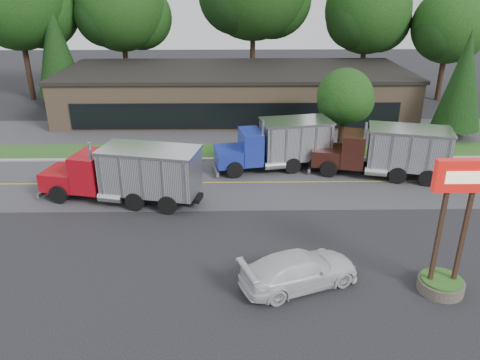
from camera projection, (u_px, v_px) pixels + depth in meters
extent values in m
plane|color=#323237|center=(197.00, 260.00, 22.04)|extent=(140.00, 140.00, 0.00)
cube|color=#56565C|center=(206.00, 183.00, 30.29)|extent=(60.00, 8.00, 0.02)
cube|color=gold|center=(206.00, 183.00, 30.29)|extent=(60.00, 0.12, 0.01)
cube|color=#9E9E99|center=(209.00, 160.00, 34.14)|extent=(60.00, 0.30, 0.12)
cube|color=#2A4F1B|center=(210.00, 151.00, 35.79)|extent=(60.00, 3.40, 0.03)
cube|color=#56565C|center=(213.00, 131.00, 40.38)|extent=(60.00, 7.00, 0.02)
cube|color=#8C6F55|center=(235.00, 93.00, 45.11)|extent=(32.00, 12.00, 4.00)
cylinder|color=#6B6054|center=(440.00, 285.00, 19.81)|extent=(1.90, 1.90, 0.50)
cylinder|color=#2A4F1B|center=(442.00, 279.00, 19.69)|extent=(1.70, 1.70, 0.10)
cube|color=#332116|center=(438.00, 237.00, 18.86)|extent=(0.16, 0.16, 5.00)
cube|color=#332116|center=(463.00, 237.00, 18.88)|extent=(0.16, 0.16, 5.00)
cube|color=red|center=(463.00, 176.00, 17.80)|extent=(2.20, 0.35, 1.30)
cube|color=beige|center=(465.00, 178.00, 17.62)|extent=(1.50, 0.04, 0.50)
cube|color=beige|center=(461.00, 174.00, 17.97)|extent=(1.50, 0.04, 0.50)
cylinder|color=#382619|center=(29.00, 74.00, 49.97)|extent=(0.56, 0.56, 5.51)
sphere|color=black|center=(41.00, 11.00, 48.68)|extent=(7.56, 7.56, 7.56)
cylinder|color=#382619|center=(127.00, 72.00, 52.05)|extent=(0.56, 0.56, 5.07)
sphere|color=black|center=(121.00, 6.00, 49.31)|extent=(9.27, 9.27, 9.27)
sphere|color=black|center=(140.00, 17.00, 50.86)|extent=(6.95, 6.95, 6.95)
sphere|color=black|center=(106.00, 16.00, 48.83)|extent=(6.37, 6.37, 6.37)
cylinder|color=#382619|center=(252.00, 66.00, 52.04)|extent=(0.56, 0.56, 6.23)
cylinder|color=#382619|center=(361.00, 74.00, 51.58)|extent=(0.56, 0.56, 4.88)
sphere|color=black|center=(368.00, 10.00, 48.94)|extent=(8.93, 8.93, 8.93)
sphere|color=black|center=(379.00, 21.00, 50.43)|extent=(6.70, 6.70, 6.70)
sphere|color=black|center=(356.00, 19.00, 48.48)|extent=(6.14, 6.14, 6.14)
cylinder|color=#382619|center=(440.00, 81.00, 50.02)|extent=(0.56, 0.56, 4.14)
sphere|color=black|center=(449.00, 26.00, 47.78)|extent=(7.57, 7.57, 7.57)
sphere|color=black|center=(457.00, 34.00, 49.04)|extent=(5.68, 5.68, 5.68)
sphere|color=black|center=(440.00, 34.00, 47.39)|extent=(5.20, 5.20, 5.20)
cylinder|color=#382619|center=(64.00, 99.00, 49.10)|extent=(0.44, 0.44, 1.00)
cone|color=black|center=(56.00, 47.00, 46.99)|extent=(4.64, 4.64, 9.49)
cylinder|color=#382619|center=(453.00, 132.00, 38.66)|extent=(0.44, 0.44, 1.00)
cone|color=black|center=(463.00, 80.00, 36.96)|extent=(3.81, 3.81, 7.78)
cylinder|color=#382619|center=(341.00, 136.00, 35.50)|extent=(0.56, 0.56, 2.26)
sphere|color=black|center=(345.00, 97.00, 34.28)|extent=(4.13, 4.13, 4.13)
sphere|color=black|center=(353.00, 102.00, 34.97)|extent=(3.10, 3.10, 3.10)
sphere|color=black|center=(337.00, 103.00, 34.06)|extent=(2.84, 2.84, 2.84)
cube|color=black|center=(127.00, 192.00, 27.70)|extent=(9.11, 2.95, 0.28)
cube|color=#AD0C17|center=(65.00, 178.00, 28.21)|extent=(2.62, 2.72, 1.10)
cube|color=#AD0C17|center=(91.00, 171.00, 27.64)|extent=(2.07, 2.69, 2.20)
cube|color=black|center=(79.00, 164.00, 27.61)|extent=(0.51, 2.06, 0.90)
cube|color=silver|center=(150.00, 171.00, 26.83)|extent=(5.86, 3.62, 2.50)
cube|color=silver|center=(149.00, 150.00, 26.31)|extent=(6.04, 3.80, 0.12)
cylinder|color=black|center=(79.00, 179.00, 29.42)|extent=(1.15, 0.58, 1.10)
cylinder|color=black|center=(59.00, 194.00, 27.36)|extent=(1.15, 0.58, 1.10)
cylinder|color=black|center=(165.00, 187.00, 28.37)|extent=(1.15, 0.58, 1.10)
cylinder|color=black|center=(151.00, 203.00, 26.30)|extent=(1.15, 0.58, 1.10)
cube|color=black|center=(276.00, 160.00, 32.43)|extent=(7.66, 2.35, 0.28)
cube|color=#1C2E9E|center=(229.00, 156.00, 31.62)|extent=(2.20, 2.59, 1.10)
cube|color=#1C2E9E|center=(251.00, 146.00, 31.64)|extent=(1.73, 2.60, 2.20)
cube|color=black|center=(242.00, 141.00, 31.38)|extent=(0.44, 2.08, 0.90)
cube|color=silver|center=(295.00, 139.00, 32.09)|extent=(4.92, 3.27, 2.50)
cube|color=silver|center=(296.00, 121.00, 31.57)|extent=(5.09, 3.45, 0.12)
cylinder|color=black|center=(229.00, 158.00, 32.90)|extent=(1.14, 0.54, 1.10)
cylinder|color=black|center=(235.00, 170.00, 30.83)|extent=(1.14, 0.54, 1.10)
cylinder|color=black|center=(294.00, 153.00, 33.76)|extent=(1.14, 0.54, 1.10)
cylinder|color=black|center=(304.00, 165.00, 31.69)|extent=(1.14, 0.54, 1.10)
cube|color=black|center=(382.00, 167.00, 31.23)|extent=(8.35, 3.08, 0.28)
cube|color=black|center=(328.00, 155.00, 31.80)|extent=(2.52, 2.73, 1.10)
cube|color=black|center=(353.00, 149.00, 31.21)|extent=(2.02, 2.69, 2.20)
cube|color=black|center=(344.00, 142.00, 31.18)|extent=(0.59, 2.05, 0.90)
cube|color=silver|center=(408.00, 149.00, 30.34)|extent=(5.47, 3.68, 2.50)
cube|color=silver|center=(411.00, 129.00, 29.82)|extent=(5.66, 3.87, 0.12)
cylinder|color=black|center=(331.00, 157.00, 33.00)|extent=(1.15, 0.62, 1.10)
cylinder|color=black|center=(329.00, 169.00, 30.95)|extent=(1.15, 0.62, 1.10)
cylinder|color=black|center=(409.00, 164.00, 31.86)|extent=(1.15, 0.62, 1.10)
cylinder|color=black|center=(412.00, 176.00, 29.81)|extent=(1.15, 0.62, 1.10)
imported|color=silver|center=(300.00, 270.00, 19.97)|extent=(5.66, 3.90, 1.52)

